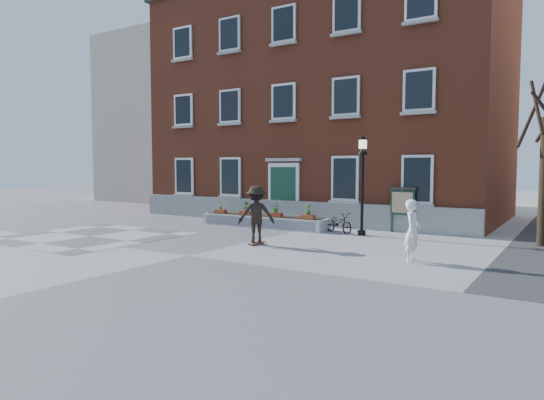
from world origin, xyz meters
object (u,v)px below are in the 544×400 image
Objects in this scene: bystander at (413,231)px; notice_board at (403,202)px; lamp_post at (362,171)px; skateboarder at (256,214)px; bicycle at (339,223)px.

notice_board is (-2.17, 5.88, 0.37)m from bystander.
skateboarder is (-2.24, -4.14, -1.47)m from lamp_post.
bicycle is at bearing 174.01° from lamp_post.
skateboarder is (-5.52, 0.12, 0.17)m from bystander.
lamp_post is at bearing -69.77° from bicycle.
notice_board is at bearing 55.44° from lamp_post.
bystander is at bearing -1.28° from skateboarder.
skateboarder is (-3.35, -5.76, -0.20)m from notice_board.
skateboarder is (-1.18, -4.25, 0.64)m from bicycle.
lamp_post is at bearing -124.56° from notice_board.
notice_board is 6.66m from skateboarder.
bystander is at bearing -52.39° from lamp_post.
bystander reaches higher than bicycle.
bicycle is at bearing -145.22° from notice_board.
bicycle is 0.90× the size of bystander.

